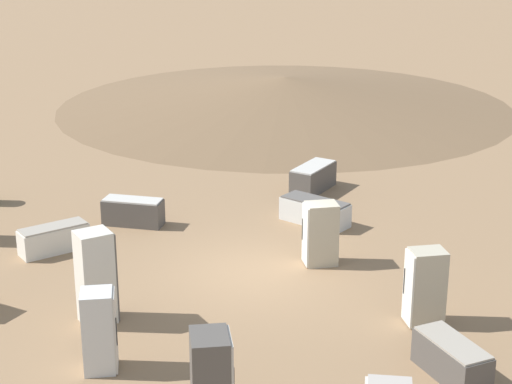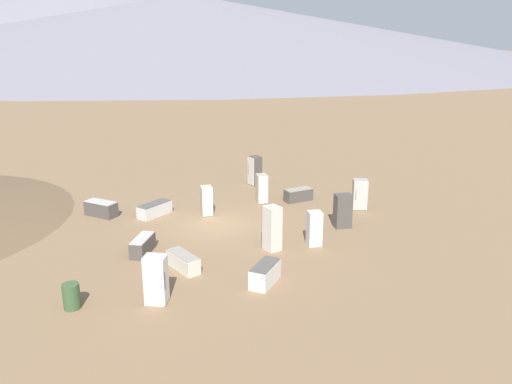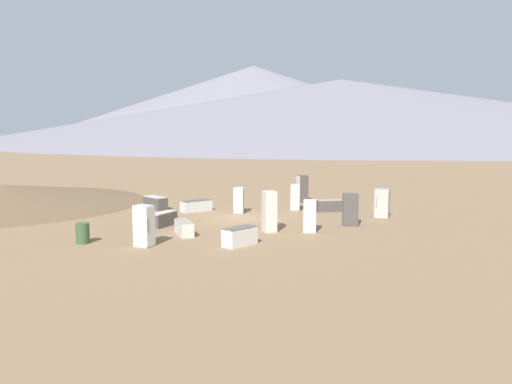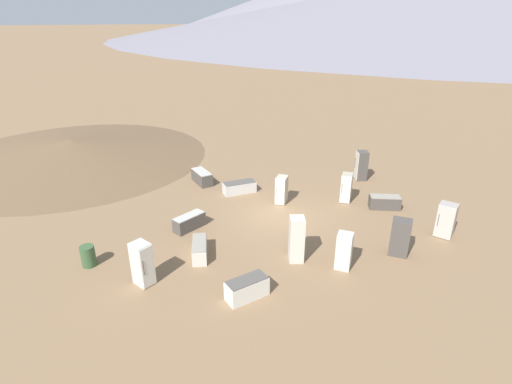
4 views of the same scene
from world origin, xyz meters
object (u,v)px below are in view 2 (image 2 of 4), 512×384
Objects in this scene: discarded_fridge_4 at (207,201)px; discarded_fridge_9 at (265,274)px; discarded_fridge_8 at (272,228)px; discarded_fridge_5 at (262,189)px; discarded_fridge_12 at (314,228)px; discarded_fridge_3 at (156,280)px; rusty_barrel at (71,296)px; discarded_fridge_7 at (143,245)px; discarded_fridge_1 at (155,209)px; discarded_fridge_10 at (343,211)px; discarded_fridge_13 at (360,194)px; discarded_fridge_0 at (255,171)px; discarded_fridge_2 at (298,195)px; discarded_fridge_6 at (101,209)px; discarded_fridge_11 at (183,262)px.

discarded_fridge_9 is (-6.80, 4.48, -0.37)m from discarded_fridge_4.
discarded_fridge_5 is at bearing 58.69° from discarded_fridge_8.
discarded_fridge_9 is 4.27m from discarded_fridge_12.
discarded_fridge_3 is at bearing 70.30° from discarded_fridge_4.
discarded_fridge_3 is at bearing -151.25° from discarded_fridge_12.
discarded_fridge_12 is 10.27m from rusty_barrel.
rusty_barrel reaches higher than discarded_fridge_7.
discarded_fridge_1 is at bearing 7.73° from discarded_fridge_5.
discarded_fridge_10 reaches higher than rusty_barrel.
discarded_fridge_13 reaches higher than discarded_fridge_5.
discarded_fridge_10 reaches higher than discarded_fridge_5.
discarded_fridge_3 reaches higher than discarded_fridge_4.
discarded_fridge_4 is 0.97× the size of discarded_fridge_12.
discarded_fridge_7 is at bearing 176.45° from discarded_fridge_9.
discarded_fridge_9 reaches higher than discarded_fridge_7.
discarded_fridge_13 reaches higher than discarded_fridge_4.
discarded_fridge_4 reaches higher than rusty_barrel.
discarded_fridge_12 is 0.96× the size of discarded_fridge_13.
discarded_fridge_1 is 1.14× the size of discarded_fridge_10.
discarded_fridge_12 is at bearing 160.80° from discarded_fridge_0.
discarded_fridge_12 is (-6.45, 0.24, 0.03)m from discarded_fridge_4.
rusty_barrel is (-1.48, 13.10, -0.35)m from discarded_fridge_5.
discarded_fridge_3 reaches higher than discarded_fridge_12.
discarded_fridge_2 is 6.31m from discarded_fridge_12.
discarded_fridge_8 reaches higher than discarded_fridge_9.
discarded_fridge_0 is 10.09m from discarded_fridge_8.
discarded_fridge_3 is at bearing -62.39° from discarded_fridge_7.
discarded_fridge_13 is at bearing 172.13° from discarded_fridge_4.
discarded_fridge_9 is at bearing 161.25° from discarded_fridge_1.
discarded_fridge_6 is at bearing 132.90° from discarded_fridge_7.
discarded_fridge_4 is 10.09m from rusty_barrel.
discarded_fridge_1 is at bearing 141.94° from discarded_fridge_12.
discarded_fridge_0 reaches higher than discarded_fridge_13.
discarded_fridge_7 is at bearing -172.22° from discarded_fridge_10.
discarded_fridge_5 reaches higher than discarded_fridge_11.
discarded_fridge_10 is 2.73m from discarded_fridge_12.
discarded_fridge_13 is at bearing 47.10° from discarded_fridge_12.
discarded_fridge_7 is (-2.34, 11.23, -0.55)m from discarded_fridge_0.
discarded_fridge_1 is 10.78m from discarded_fridge_13.
discarded_fridge_9 is (-8.89, 2.81, 0.06)m from discarded_fridge_1.
discarded_fridge_0 is 1.21× the size of discarded_fridge_4.
discarded_fridge_1 is 1.14× the size of discarded_fridge_9.
discarded_fridge_5 is at bearing 151.89° from discarded_fridge_0.
discarded_fridge_0 is 1.08× the size of discarded_fridge_7.
discarded_fridge_9 is at bearing -59.12° from discarded_fridge_11.
discarded_fridge_12 is (-1.84, -7.57, -0.09)m from discarded_fridge_3.
discarded_fridge_5 is 1.02× the size of discarded_fridge_12.
discarded_fridge_5 is at bearing -111.17° from discarded_fridge_2.
discarded_fridge_10 is (-6.45, -2.49, 0.07)m from discarded_fridge_4.
discarded_fridge_4 is 6.91m from discarded_fridge_10.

